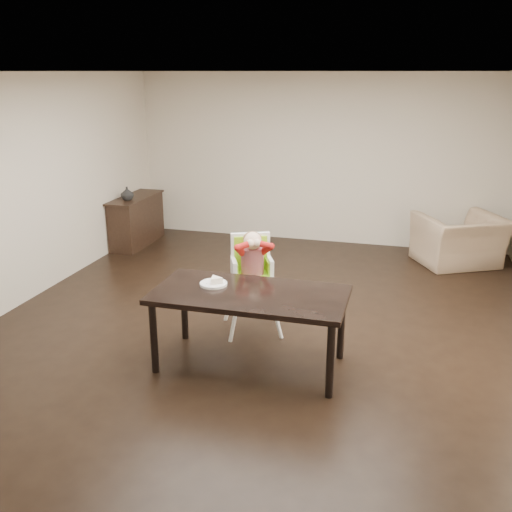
# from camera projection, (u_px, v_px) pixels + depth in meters

# --- Properties ---
(ground) EXTENTS (7.00, 7.00, 0.00)m
(ground) POSITION_uv_depth(u_px,v_px,m) (263.00, 325.00, 6.35)
(ground) COLOR black
(ground) RESTS_ON ground
(room_walls) EXTENTS (6.02, 7.02, 2.71)m
(room_walls) POSITION_uv_depth(u_px,v_px,m) (264.00, 159.00, 5.78)
(room_walls) COLOR beige
(room_walls) RESTS_ON ground
(dining_table) EXTENTS (1.80, 0.90, 0.75)m
(dining_table) POSITION_uv_depth(u_px,v_px,m) (250.00, 300.00, 5.30)
(dining_table) COLOR black
(dining_table) RESTS_ON ground
(high_chair) EXTENTS (0.61, 0.61, 1.11)m
(high_chair) POSITION_uv_depth(u_px,v_px,m) (252.00, 261.00, 6.05)
(high_chair) COLOR white
(high_chair) RESTS_ON ground
(plate) EXTENTS (0.31, 0.31, 0.08)m
(plate) POSITION_uv_depth(u_px,v_px,m) (214.00, 282.00, 5.45)
(plate) COLOR white
(plate) RESTS_ON dining_table
(armchair) EXTENTS (1.33, 1.17, 0.98)m
(armchair) POSITION_uv_depth(u_px,v_px,m) (460.00, 232.00, 8.21)
(armchair) COLOR tan
(armchair) RESTS_ON ground
(sideboard) EXTENTS (0.44, 1.26, 0.79)m
(sideboard) POSITION_uv_depth(u_px,v_px,m) (137.00, 220.00, 9.22)
(sideboard) COLOR black
(sideboard) RESTS_ON ground
(vase) EXTENTS (0.26, 0.27, 0.20)m
(vase) POSITION_uv_depth(u_px,v_px,m) (127.00, 194.00, 8.84)
(vase) COLOR #99999E
(vase) RESTS_ON sideboard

